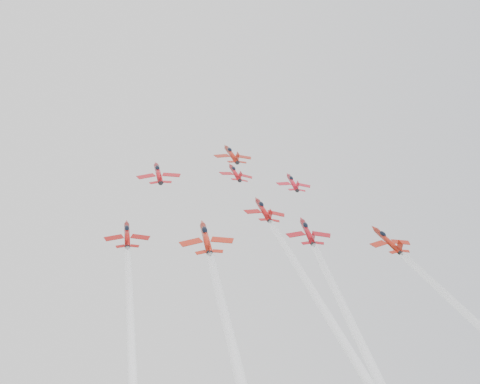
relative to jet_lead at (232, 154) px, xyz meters
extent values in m
cylinder|color=#9B1B0E|center=(0.00, -0.35, -0.31)|extent=(1.23, 10.18, 6.87)
cone|color=#9B1B0E|center=(0.00, 5.47, 3.25)|extent=(1.23, 2.74, 2.33)
cone|color=black|center=(0.00, -5.69, -3.57)|extent=(1.23, 1.79, 1.75)
ellipsoid|color=black|center=(0.00, 1.55, 1.51)|extent=(1.12, 2.62, 2.14)
cube|color=#9B1B0E|center=(-3.02, -1.08, -0.82)|extent=(4.59, 3.00, 1.14)
cube|color=#9B1B0E|center=(3.02, -1.08, -0.82)|extent=(4.59, 3.00, 1.14)
cube|color=#9B1B0E|center=(0.00, -5.25, -1.73)|extent=(0.13, 2.88, 2.96)
cube|color=#9B1B0E|center=(-1.56, -4.74, -2.99)|extent=(2.20, 1.49, 0.66)
cube|color=#9B1B0E|center=(1.56, -4.74, -2.99)|extent=(2.20, 1.49, 0.66)
cylinder|color=#AB1017|center=(-20.90, -13.62, -8.41)|extent=(1.22, 10.12, 6.84)
cone|color=#AB1017|center=(-20.90, -7.84, -4.88)|extent=(1.22, 2.72, 2.32)
cone|color=black|center=(-20.90, -18.94, -11.66)|extent=(1.22, 1.78, 1.74)
ellipsoid|color=black|center=(-20.90, -11.73, -6.61)|extent=(1.11, 2.61, 2.13)
cube|color=#AB1017|center=(-23.90, -14.35, -8.93)|extent=(4.56, 2.98, 1.14)
cube|color=#AB1017|center=(-17.90, -14.35, -8.93)|extent=(4.56, 2.98, 1.14)
cube|color=#AB1017|center=(-20.90, -18.49, -9.83)|extent=(0.13, 2.87, 2.94)
cube|color=#AB1017|center=(-22.45, -17.99, -11.08)|extent=(2.19, 1.48, 0.66)
cube|color=#AB1017|center=(-19.34, -17.99, -11.08)|extent=(2.19, 1.48, 0.66)
cylinder|color=#A91017|center=(-1.64, -11.70, -7.24)|extent=(1.01, 8.39, 5.67)
cone|color=#A91017|center=(-1.64, -6.91, -4.31)|extent=(1.01, 2.26, 1.92)
cone|color=black|center=(-1.64, -16.11, -9.93)|extent=(1.01, 1.47, 1.44)
ellipsoid|color=black|center=(-1.64, -10.14, -5.74)|extent=(0.92, 2.16, 1.76)
cube|color=#A91017|center=(-4.12, -12.31, -7.67)|extent=(3.78, 2.47, 0.94)
cube|color=#A91017|center=(0.85, -12.31, -7.67)|extent=(3.78, 2.47, 0.94)
cube|color=#A91017|center=(-1.64, -15.74, -8.41)|extent=(0.11, 2.38, 2.44)
cube|color=#A91017|center=(-2.93, -15.32, -9.45)|extent=(1.82, 1.23, 0.54)
cube|color=#A91017|center=(-0.35, -15.32, -9.45)|extent=(1.82, 1.23, 0.54)
cylinder|color=#B31121|center=(12.01, -15.94, -9.83)|extent=(1.02, 8.43, 5.70)
cone|color=#B31121|center=(12.01, -11.12, -6.89)|extent=(1.02, 2.27, 1.93)
cone|color=black|center=(12.01, -20.37, -12.53)|extent=(1.02, 1.48, 1.45)
ellipsoid|color=black|center=(12.01, -14.37, -8.33)|extent=(0.93, 2.17, 1.77)
cube|color=#B31121|center=(9.50, -16.55, -10.26)|extent=(3.80, 2.49, 0.95)
cube|color=#B31121|center=(14.51, -16.55, -10.26)|extent=(3.80, 2.49, 0.95)
cube|color=#B31121|center=(12.01, -20.00, -11.01)|extent=(0.11, 2.39, 2.45)
cube|color=#B31121|center=(10.71, -19.58, -12.05)|extent=(1.82, 1.23, 0.55)
cube|color=#B31121|center=(13.30, -19.58, -12.05)|extent=(1.82, 1.23, 0.55)
cylinder|color=#9D0E10|center=(0.56, -29.92, -18.37)|extent=(1.10, 9.07, 6.13)
cone|color=#9D0E10|center=(0.56, -24.74, -15.20)|extent=(1.10, 2.44, 2.08)
cone|color=black|center=(0.56, -34.68, -21.28)|extent=(1.10, 1.59, 1.56)
ellipsoid|color=black|center=(0.56, -28.23, -16.75)|extent=(1.00, 2.34, 1.91)
cube|color=#9D0E10|center=(-2.13, -30.58, -18.83)|extent=(4.09, 2.67, 1.02)
cube|color=#9D0E10|center=(3.24, -30.58, -18.83)|extent=(4.09, 2.67, 1.02)
cube|color=#9D0E10|center=(0.56, -34.28, -19.63)|extent=(0.12, 2.57, 2.63)
cube|color=#9D0E10|center=(-0.84, -33.83, -20.76)|extent=(1.96, 1.32, 0.59)
cube|color=#9D0E10|center=(1.95, -33.83, -20.76)|extent=(1.96, 1.32, 0.59)
cylinder|color=white|center=(0.56, -73.26, -44.84)|extent=(1.39, 77.21, 47.91)
cylinder|color=maroon|center=(-29.15, -40.47, -24.81)|extent=(1.00, 8.26, 5.58)
cone|color=maroon|center=(-29.15, -35.75, -21.93)|extent=(1.00, 2.22, 1.89)
cone|color=black|center=(-29.15, -44.81, -27.46)|extent=(1.00, 1.45, 1.42)
ellipsoid|color=black|center=(-29.15, -38.93, -23.34)|extent=(0.91, 2.13, 1.74)
cube|color=maroon|center=(-31.59, -41.07, -25.23)|extent=(3.72, 2.44, 0.93)
cube|color=maroon|center=(-26.70, -41.07, -25.23)|extent=(3.72, 2.44, 0.93)
cube|color=maroon|center=(-29.15, -44.45, -25.96)|extent=(0.11, 2.34, 2.40)
cube|color=maroon|center=(-30.42, -44.03, -26.99)|extent=(1.79, 1.21, 0.53)
cube|color=maroon|center=(-27.88, -44.03, -26.99)|extent=(1.79, 1.21, 0.53)
cylinder|color=#AB1F10|center=(-14.14, -41.24, -25.28)|extent=(1.23, 10.19, 6.88)
cone|color=#AB1F10|center=(-14.14, -35.42, -21.73)|extent=(1.23, 2.74, 2.33)
cone|color=black|center=(-14.14, -46.59, -28.55)|extent=(1.23, 1.79, 1.75)
ellipsoid|color=black|center=(-14.14, -39.34, -23.46)|extent=(1.12, 2.63, 2.14)
cube|color=#AB1F10|center=(-17.16, -41.98, -25.80)|extent=(4.59, 3.00, 1.15)
cube|color=#AB1F10|center=(-11.12, -41.98, -25.80)|extent=(4.59, 3.00, 1.15)
cube|color=#AB1F10|center=(-14.14, -46.14, -26.70)|extent=(0.13, 2.88, 2.96)
cube|color=#AB1F10|center=(-15.71, -45.63, -27.97)|extent=(2.20, 1.49, 0.66)
cube|color=#AB1F10|center=(-12.57, -45.63, -27.97)|extent=(2.20, 1.49, 0.66)
cylinder|color=maroon|center=(7.62, -38.40, -23.55)|extent=(1.10, 9.07, 6.13)
cone|color=maroon|center=(7.62, -33.21, -20.38)|extent=(1.10, 2.44, 2.08)
cone|color=black|center=(7.62, -43.16, -26.46)|extent=(1.10, 1.59, 1.56)
ellipsoid|color=black|center=(7.62, -36.71, -21.93)|extent=(1.00, 2.34, 1.91)
cube|color=maroon|center=(4.93, -39.06, -24.01)|extent=(4.09, 2.67, 1.02)
cube|color=maroon|center=(10.31, -39.06, -24.01)|extent=(4.09, 2.67, 1.02)
cube|color=maroon|center=(7.62, -42.77, -24.81)|extent=(0.12, 2.57, 2.64)
cube|color=maroon|center=(6.22, -42.31, -25.94)|extent=(1.96, 1.33, 0.59)
cube|color=maroon|center=(9.01, -42.31, -25.94)|extent=(1.96, 1.33, 0.59)
cylinder|color=maroon|center=(24.19, -41.22, -25.27)|extent=(1.07, 8.82, 5.96)
cone|color=maroon|center=(24.19, -36.18, -22.19)|extent=(1.07, 2.37, 2.02)
cone|color=black|center=(24.19, -45.85, -28.10)|extent=(1.07, 1.55, 1.52)
ellipsoid|color=black|center=(24.19, -39.57, -23.69)|extent=(0.97, 2.27, 1.86)
cube|color=maroon|center=(21.57, -41.86, -25.71)|extent=(3.98, 2.60, 0.99)
cube|color=maroon|center=(26.81, -41.86, -25.71)|extent=(3.98, 2.60, 0.99)
cube|color=maroon|center=(24.19, -45.46, -26.50)|extent=(0.12, 2.50, 2.56)
cube|color=maroon|center=(22.83, -45.02, -27.59)|extent=(1.91, 1.29, 0.57)
cube|color=maroon|center=(25.55, -45.02, -27.59)|extent=(1.91, 1.29, 0.57)
camera|label=1|loc=(-34.48, -155.80, -31.83)|focal=45.00mm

